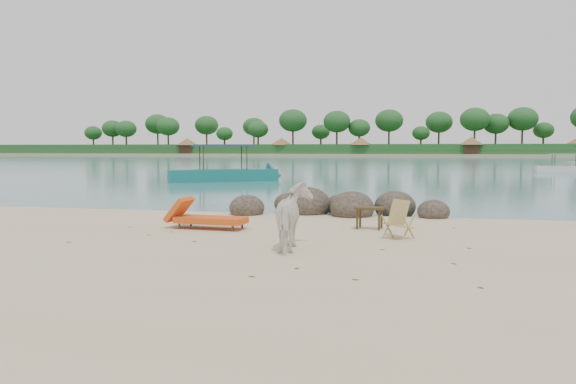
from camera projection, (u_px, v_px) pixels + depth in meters
name	position (u px, v px, depth m)	size (l,w,h in m)	color
water	(397.00, 160.00, 98.31)	(400.00, 400.00, 0.00)	#366A6C
far_shore	(405.00, 155.00, 176.15)	(420.00, 90.00, 1.40)	tan
far_scenery	(403.00, 144.00, 143.50)	(420.00, 18.00, 9.50)	#1E4C1E
boulders	(335.00, 207.00, 16.86)	(6.38, 2.95, 1.07)	#2F271F
cow	(295.00, 218.00, 10.80)	(0.69, 1.52, 1.29)	white
side_table	(369.00, 219.00, 13.56)	(0.66, 0.43, 0.53)	#332514
lounge_chair	(211.00, 217.00, 13.62)	(2.14, 0.75, 0.64)	#C14F16
deck_chair	(398.00, 221.00, 12.11)	(0.53, 0.58, 0.83)	tan
boat_near	(223.00, 151.00, 34.76)	(7.50, 1.69, 3.64)	#146B67
boat_mid	(566.00, 157.00, 47.78)	(5.28, 1.19, 2.58)	silver
dead_leaves	(276.00, 248.00, 11.16)	(8.20, 6.23, 0.00)	brown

